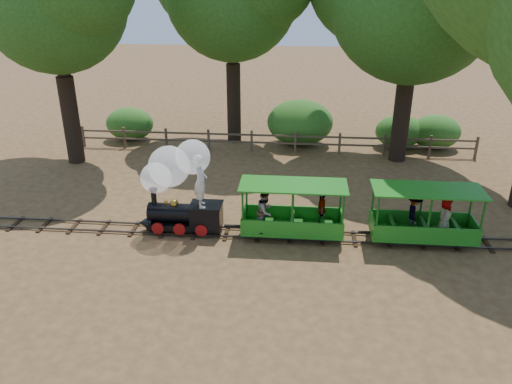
# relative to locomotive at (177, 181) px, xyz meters

# --- Properties ---
(ground) EXTENTS (90.00, 90.00, 0.00)m
(ground) POSITION_rel_locomotive_xyz_m (2.50, -0.06, -1.74)
(ground) COLOR olive
(ground) RESTS_ON ground
(track) EXTENTS (22.00, 1.00, 0.10)m
(track) POSITION_rel_locomotive_xyz_m (2.50, -0.06, -1.67)
(track) COLOR #3F3D3A
(track) RESTS_ON ground
(locomotive) EXTENTS (2.69, 1.27, 3.09)m
(locomotive) POSITION_rel_locomotive_xyz_m (0.00, 0.00, 0.00)
(locomotive) COLOR black
(locomotive) RESTS_ON ground
(carriage_front) EXTENTS (3.23, 1.37, 1.68)m
(carriage_front) POSITION_rel_locomotive_xyz_m (3.46, -0.12, -0.96)
(carriage_front) COLOR #22841C
(carriage_front) RESTS_ON track
(carriage_rear) EXTENTS (3.23, 1.32, 1.68)m
(carriage_rear) POSITION_rel_locomotive_xyz_m (7.53, -0.04, -0.97)
(carriage_rear) COLOR #22841C
(carriage_rear) RESTS_ON track
(fence) EXTENTS (18.10, 0.10, 1.00)m
(fence) POSITION_rel_locomotive_xyz_m (2.50, 7.94, -1.16)
(fence) COLOR brown
(fence) RESTS_ON ground
(shrub_west) EXTENTS (2.32, 1.78, 1.61)m
(shrub_west) POSITION_rel_locomotive_xyz_m (-4.65, 9.24, -0.94)
(shrub_west) COLOR #2D6B1E
(shrub_west) RESTS_ON ground
(shrub_mid_w) EXTENTS (3.12, 2.40, 2.16)m
(shrub_mid_w) POSITION_rel_locomotive_xyz_m (3.68, 9.24, -0.66)
(shrub_mid_w) COLOR #2D6B1E
(shrub_mid_w) RESTS_ON ground
(shrub_mid_e) EXTENTS (2.22, 1.71, 1.54)m
(shrub_mid_e) POSITION_rel_locomotive_xyz_m (8.34, 9.24, -0.97)
(shrub_mid_e) COLOR #2D6B1E
(shrub_mid_e) RESTS_ON ground
(shrub_east) EXTENTS (2.30, 1.77, 1.59)m
(shrub_east) POSITION_rel_locomotive_xyz_m (9.99, 9.24, -0.94)
(shrub_east) COLOR #2D6B1E
(shrub_east) RESTS_ON ground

